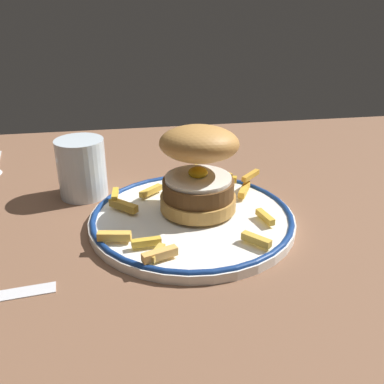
# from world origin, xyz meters

# --- Properties ---
(ground_plane) EXTENTS (1.37, 0.81, 0.04)m
(ground_plane) POSITION_xyz_m (0.00, 0.00, -0.02)
(ground_plane) COLOR brown
(dinner_plate) EXTENTS (0.27, 0.27, 0.02)m
(dinner_plate) POSITION_xyz_m (0.04, -0.05, 0.01)
(dinner_plate) COLOR white
(dinner_plate) RESTS_ON ground_plane
(burger) EXTENTS (0.13, 0.13, 0.12)m
(burger) POSITION_xyz_m (0.05, -0.03, 0.07)
(burger) COLOR #B6833E
(burger) RESTS_ON dinner_plate
(fries_pile) EXTENTS (0.24, 0.23, 0.02)m
(fries_pile) POSITION_xyz_m (0.03, -0.04, 0.02)
(fries_pile) COLOR gold
(fries_pile) RESTS_ON dinner_plate
(water_glass) EXTENTS (0.07, 0.07, 0.09)m
(water_glass) POSITION_xyz_m (-0.11, 0.07, 0.04)
(water_glass) COLOR silver
(water_glass) RESTS_ON ground_plane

